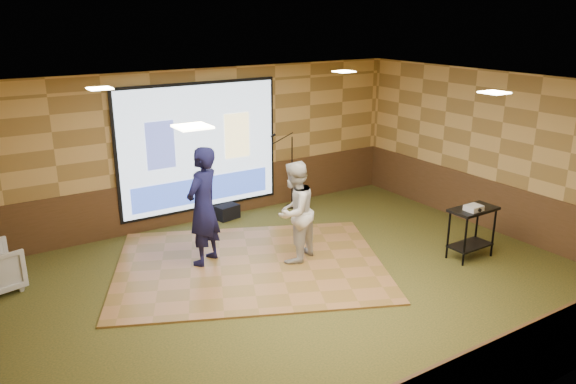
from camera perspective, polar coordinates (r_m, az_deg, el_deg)
ground at (r=8.71m, az=0.91°, el=-9.60°), size 9.00×9.00×0.00m
room_shell at (r=7.96m, az=0.99°, el=3.90°), size 9.04×7.04×3.02m
wainscot_back at (r=11.36m, az=-8.78°, el=-0.50°), size 9.00×0.04×0.95m
wainscot_front at (r=6.29m, az=19.58°, el=-17.60°), size 9.00×0.04×0.95m
wainscot_right at (r=11.43m, az=20.04°, el=-1.30°), size 0.04×7.00×0.95m
projector_screen at (r=11.06m, az=-8.93°, el=4.36°), size 3.32×0.06×2.52m
downlight_nw at (r=8.56m, az=-18.58°, el=9.94°), size 0.32×0.32×0.02m
downlight_ne at (r=10.53m, az=5.71°, el=12.08°), size 0.32×0.32×0.02m
downlight_sw at (r=5.46m, az=-9.68°, el=6.55°), size 0.32×0.32×0.02m
downlight_se at (r=8.21m, az=20.23°, el=9.46°), size 0.32×0.32×0.02m
dance_floor at (r=9.39m, az=-3.89°, el=-7.40°), size 5.32×4.80×0.03m
player_left at (r=9.18m, az=-8.62°, el=-1.44°), size 0.86×0.78×1.97m
player_right at (r=9.21m, az=0.65°, el=-2.04°), size 1.03×0.95×1.70m
av_table at (r=9.95m, az=18.19°, el=-3.10°), size 0.84×0.44×0.89m
projector at (r=9.73m, az=18.34°, el=-1.55°), size 0.27×0.23×0.09m
mic_stand at (r=11.93m, az=0.18°, el=0.70°), size 0.65×0.27×1.66m
duffel_bag at (r=11.45m, az=-6.21°, el=-2.01°), size 0.51×0.39×0.28m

